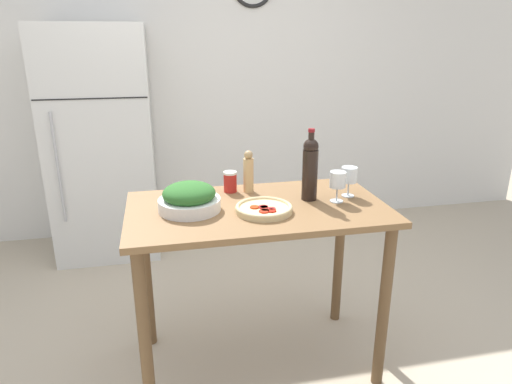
# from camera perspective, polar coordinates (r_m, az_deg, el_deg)

# --- Properties ---
(ground_plane) EXTENTS (14.00, 14.00, 0.00)m
(ground_plane) POSITION_cam_1_polar(r_m,az_deg,el_deg) (2.67, 0.17, -20.30)
(ground_plane) COLOR #BCAD93
(wall_back) EXTENTS (6.40, 0.09, 2.60)m
(wall_back) POSITION_cam_1_polar(r_m,az_deg,el_deg) (4.05, -5.98, 13.39)
(wall_back) COLOR silver
(wall_back) RESTS_ON ground_plane
(refrigerator) EXTENTS (0.77, 0.66, 1.78)m
(refrigerator) POSITION_cam_1_polar(r_m,az_deg,el_deg) (3.76, -18.73, 5.66)
(refrigerator) COLOR silver
(refrigerator) RESTS_ON ground_plane
(prep_counter) EXTENTS (1.25, 0.70, 0.91)m
(prep_counter) POSITION_cam_1_polar(r_m,az_deg,el_deg) (2.27, 0.19, -5.24)
(prep_counter) COLOR brown
(prep_counter) RESTS_ON ground_plane
(wine_bottle) EXTENTS (0.08, 0.08, 0.36)m
(wine_bottle) POSITION_cam_1_polar(r_m,az_deg,el_deg) (2.27, 6.78, 3.06)
(wine_bottle) COLOR black
(wine_bottle) RESTS_ON prep_counter
(wine_glass_near) EXTENTS (0.08, 0.08, 0.15)m
(wine_glass_near) POSITION_cam_1_polar(r_m,az_deg,el_deg) (2.27, 10.17, 1.37)
(wine_glass_near) COLOR silver
(wine_glass_near) RESTS_ON prep_counter
(wine_glass_far) EXTENTS (0.08, 0.08, 0.15)m
(wine_glass_far) POSITION_cam_1_polar(r_m,az_deg,el_deg) (2.36, 11.55, 1.95)
(wine_glass_far) COLOR silver
(wine_glass_far) RESTS_ON prep_counter
(pepper_mill) EXTENTS (0.05, 0.05, 0.22)m
(pepper_mill) POSITION_cam_1_polar(r_m,az_deg,el_deg) (2.38, -1.00, 2.49)
(pepper_mill) COLOR tan
(pepper_mill) RESTS_ON prep_counter
(salad_bowl) EXTENTS (0.29, 0.29, 0.14)m
(salad_bowl) POSITION_cam_1_polar(r_m,az_deg,el_deg) (2.16, -8.34, -0.78)
(salad_bowl) COLOR white
(salad_bowl) RESTS_ON prep_counter
(homemade_pizza) EXTENTS (0.27, 0.27, 0.03)m
(homemade_pizza) POSITION_cam_1_polar(r_m,az_deg,el_deg) (2.13, 0.99, -2.09)
(homemade_pizza) COLOR #DBC189
(homemade_pizza) RESTS_ON prep_counter
(salt_canister) EXTENTS (0.07, 0.07, 0.11)m
(salt_canister) POSITION_cam_1_polar(r_m,az_deg,el_deg) (2.40, -3.25, 1.29)
(salt_canister) COLOR #B2231E
(salt_canister) RESTS_ON prep_counter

